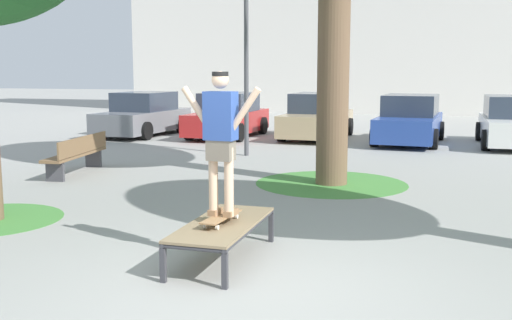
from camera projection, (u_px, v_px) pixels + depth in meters
The scene contains 11 objects.
ground_plane at pixel (243, 290), 6.32m from camera, with size 120.00×120.00×0.00m, color #999993.
skate_box at pixel (223, 226), 7.25m from camera, with size 0.80×1.91×0.46m.
skateboard at pixel (221, 217), 7.20m from camera, with size 0.28×0.82×0.09m.
skater at pixel (221, 133), 7.05m from camera, with size 1.00×0.31×1.69m.
grass_patch_mid_back at pixel (331, 183), 12.23m from camera, with size 3.04×3.04×0.01m, color #47893D.
car_grey at pixel (143, 115), 21.27m from camera, with size 2.14×4.31×1.50m.
car_red at pixel (228, 117), 20.77m from camera, with size 2.04×4.26×1.50m.
car_tan at pixel (317, 117), 20.34m from camera, with size 2.10×4.29×1.50m.
car_blue at pixel (410, 121), 18.96m from camera, with size 2.20×4.34×1.50m.
park_bench at pixel (78, 154), 13.33m from camera, with size 0.72×2.44×0.83m.
light_post at pixel (246, 9), 15.70m from camera, with size 0.36×0.36×5.83m.
Camera 1 is at (1.73, -5.80, 2.26)m, focal length 42.74 mm.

